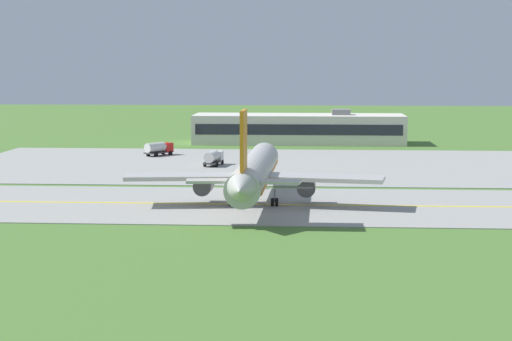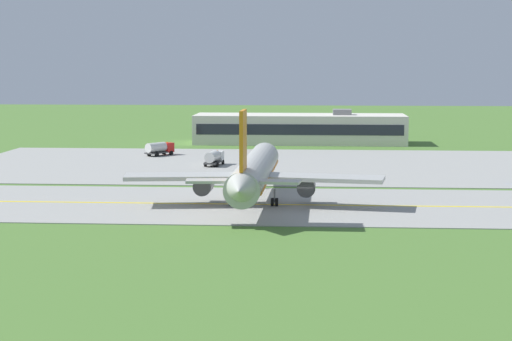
# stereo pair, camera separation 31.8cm
# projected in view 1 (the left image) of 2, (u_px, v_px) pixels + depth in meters

# --- Properties ---
(ground_plane) EXTENTS (500.00, 500.00, 0.00)m
(ground_plane) POSITION_uv_depth(u_px,v_px,m) (303.00, 206.00, 106.59)
(ground_plane) COLOR #47702D
(taxiway_strip) EXTENTS (240.00, 28.00, 0.10)m
(taxiway_strip) POSITION_uv_depth(u_px,v_px,m) (303.00, 205.00, 106.58)
(taxiway_strip) COLOR gray
(taxiway_strip) RESTS_ON ground
(apron_pad) EXTENTS (140.00, 52.00, 0.10)m
(apron_pad) POSITION_uv_depth(u_px,v_px,m) (364.00, 166.00, 147.51)
(apron_pad) COLOR gray
(apron_pad) RESTS_ON ground
(taxiway_centreline) EXTENTS (220.00, 0.60, 0.01)m
(taxiway_centreline) POSITION_uv_depth(u_px,v_px,m) (303.00, 205.00, 106.58)
(taxiway_centreline) COLOR yellow
(taxiway_centreline) RESTS_ON taxiway_strip
(airplane_lead) EXTENTS (32.52, 39.55, 12.70)m
(airplane_lead) POSITION_uv_depth(u_px,v_px,m) (255.00, 172.00, 106.92)
(airplane_lead) COLOR #ADADA8
(airplane_lead) RESTS_ON ground
(service_truck_baggage) EXTENTS (5.16, 6.07, 2.65)m
(service_truck_baggage) POSITION_uv_depth(u_px,v_px,m) (159.00, 148.00, 162.62)
(service_truck_baggage) COLOR red
(service_truck_baggage) RESTS_ON ground
(service_truck_fuel) EXTENTS (3.06, 6.25, 2.65)m
(service_truck_fuel) POSITION_uv_depth(u_px,v_px,m) (213.00, 157.00, 146.84)
(service_truck_fuel) COLOR silver
(service_truck_fuel) RESTS_ON ground
(terminal_building) EXTENTS (46.21, 12.68, 7.55)m
(terminal_building) POSITION_uv_depth(u_px,v_px,m) (299.00, 129.00, 188.20)
(terminal_building) COLOR beige
(terminal_building) RESTS_ON ground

